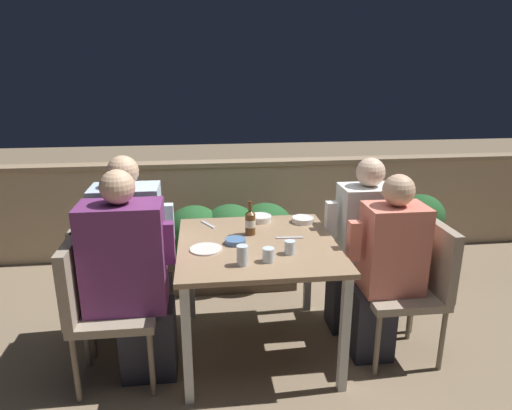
{
  "coord_description": "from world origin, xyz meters",
  "views": [
    {
      "loc": [
        -0.32,
        -2.59,
        1.82
      ],
      "look_at": [
        0.0,
        0.08,
        0.98
      ],
      "focal_mm": 32.0,
      "sensor_mm": 36.0,
      "label": 1
    }
  ],
  "objects_px": {
    "chair_left_near": "(97,297)",
    "person_coral_top": "(386,268)",
    "person_purple_stripe": "(132,279)",
    "potted_plant": "(419,231)",
    "person_blue_shirt": "(135,255)",
    "chair_left_far": "(104,273)",
    "chair_right_far": "(388,256)",
    "chair_right_near": "(416,277)",
    "beer_bottle": "(250,222)",
    "person_white_polo": "(360,245)"
  },
  "relations": [
    {
      "from": "chair_left_near",
      "to": "person_coral_top",
      "type": "bearing_deg",
      "value": 0.83
    },
    {
      "from": "person_purple_stripe",
      "to": "potted_plant",
      "type": "relative_size",
      "value": 1.59
    },
    {
      "from": "person_blue_shirt",
      "to": "chair_left_far",
      "type": "bearing_deg",
      "value": 180.0
    },
    {
      "from": "person_purple_stripe",
      "to": "chair_right_far",
      "type": "distance_m",
      "value": 1.73
    },
    {
      "from": "chair_left_near",
      "to": "chair_right_near",
      "type": "bearing_deg",
      "value": 0.74
    },
    {
      "from": "chair_left_far",
      "to": "beer_bottle",
      "type": "bearing_deg",
      "value": -0.35
    },
    {
      "from": "person_purple_stripe",
      "to": "chair_right_near",
      "type": "bearing_deg",
      "value": 0.83
    },
    {
      "from": "person_blue_shirt",
      "to": "person_white_polo",
      "type": "height_order",
      "value": "person_blue_shirt"
    },
    {
      "from": "chair_left_far",
      "to": "chair_right_near",
      "type": "relative_size",
      "value": 1.0
    },
    {
      "from": "person_purple_stripe",
      "to": "person_blue_shirt",
      "type": "height_order",
      "value": "person_blue_shirt"
    },
    {
      "from": "chair_right_near",
      "to": "potted_plant",
      "type": "distance_m",
      "value": 0.99
    },
    {
      "from": "chair_right_near",
      "to": "chair_left_near",
      "type": "bearing_deg",
      "value": -179.26
    },
    {
      "from": "person_blue_shirt",
      "to": "potted_plant",
      "type": "xyz_separation_m",
      "value": [
        2.19,
        0.58,
        -0.16
      ]
    },
    {
      "from": "chair_right_far",
      "to": "person_white_polo",
      "type": "height_order",
      "value": "person_white_polo"
    },
    {
      "from": "chair_left_near",
      "to": "chair_right_far",
      "type": "bearing_deg",
      "value": 10.95
    },
    {
      "from": "person_blue_shirt",
      "to": "person_coral_top",
      "type": "height_order",
      "value": "person_blue_shirt"
    },
    {
      "from": "chair_left_far",
      "to": "potted_plant",
      "type": "bearing_deg",
      "value": 13.67
    },
    {
      "from": "chair_right_far",
      "to": "beer_bottle",
      "type": "bearing_deg",
      "value": -177.06
    },
    {
      "from": "potted_plant",
      "to": "chair_left_near",
      "type": "bearing_deg",
      "value": -159.18
    },
    {
      "from": "person_purple_stripe",
      "to": "person_blue_shirt",
      "type": "bearing_deg",
      "value": 93.6
    },
    {
      "from": "person_coral_top",
      "to": "person_purple_stripe",
      "type": "bearing_deg",
      "value": -179.05
    },
    {
      "from": "chair_left_near",
      "to": "person_white_polo",
      "type": "bearing_deg",
      "value": 12.25
    },
    {
      "from": "person_white_polo",
      "to": "beer_bottle",
      "type": "distance_m",
      "value": 0.79
    },
    {
      "from": "chair_left_far",
      "to": "chair_right_near",
      "type": "xyz_separation_m",
      "value": [
        1.95,
        -0.3,
        0.0
      ]
    },
    {
      "from": "chair_left_far",
      "to": "chair_right_near",
      "type": "height_order",
      "value": "same"
    },
    {
      "from": "person_coral_top",
      "to": "chair_right_far",
      "type": "relative_size",
      "value": 1.35
    },
    {
      "from": "beer_bottle",
      "to": "person_purple_stripe",
      "type": "bearing_deg",
      "value": -156.23
    },
    {
      "from": "chair_left_near",
      "to": "person_coral_top",
      "type": "distance_m",
      "value": 1.73
    },
    {
      "from": "beer_bottle",
      "to": "chair_right_near",
      "type": "bearing_deg",
      "value": -15.96
    },
    {
      "from": "person_white_polo",
      "to": "beer_bottle",
      "type": "height_order",
      "value": "person_white_polo"
    },
    {
      "from": "person_blue_shirt",
      "to": "chair_right_far",
      "type": "bearing_deg",
      "value": 1.48
    },
    {
      "from": "person_purple_stripe",
      "to": "potted_plant",
      "type": "xyz_separation_m",
      "value": [
        2.17,
        0.9,
        -0.15
      ]
    },
    {
      "from": "person_white_polo",
      "to": "person_purple_stripe",
      "type": "bearing_deg",
      "value": -166.12
    },
    {
      "from": "chair_left_far",
      "to": "potted_plant",
      "type": "relative_size",
      "value": 1.11
    },
    {
      "from": "chair_right_near",
      "to": "potted_plant",
      "type": "height_order",
      "value": "chair_right_near"
    },
    {
      "from": "person_blue_shirt",
      "to": "person_white_polo",
      "type": "relative_size",
      "value": 1.05
    },
    {
      "from": "chair_left_near",
      "to": "chair_right_far",
      "type": "relative_size",
      "value": 1.0
    },
    {
      "from": "chair_left_near",
      "to": "chair_right_far",
      "type": "xyz_separation_m",
      "value": [
        1.89,
        0.37,
        0.0
      ]
    },
    {
      "from": "chair_left_far",
      "to": "potted_plant",
      "type": "distance_m",
      "value": 2.47
    },
    {
      "from": "person_purple_stripe",
      "to": "chair_left_far",
      "type": "distance_m",
      "value": 0.4
    },
    {
      "from": "person_purple_stripe",
      "to": "person_coral_top",
      "type": "xyz_separation_m",
      "value": [
        1.52,
        0.03,
        -0.03
      ]
    },
    {
      "from": "potted_plant",
      "to": "person_purple_stripe",
      "type": "bearing_deg",
      "value": -157.42
    },
    {
      "from": "chair_left_near",
      "to": "potted_plant",
      "type": "xyz_separation_m",
      "value": [
        2.38,
        0.9,
        -0.04
      ]
    },
    {
      "from": "person_purple_stripe",
      "to": "chair_right_near",
      "type": "xyz_separation_m",
      "value": [
        1.73,
        0.03,
        -0.1
      ]
    },
    {
      "from": "chair_right_far",
      "to": "potted_plant",
      "type": "distance_m",
      "value": 0.73
    },
    {
      "from": "chair_left_near",
      "to": "beer_bottle",
      "type": "xyz_separation_m",
      "value": [
        0.92,
        0.32,
        0.31
      ]
    },
    {
      "from": "chair_left_near",
      "to": "person_purple_stripe",
      "type": "bearing_deg",
      "value": -0.0
    },
    {
      "from": "person_coral_top",
      "to": "chair_right_far",
      "type": "xyz_separation_m",
      "value": [
        0.16,
        0.34,
        -0.07
      ]
    },
    {
      "from": "person_purple_stripe",
      "to": "chair_right_far",
      "type": "bearing_deg",
      "value": 12.24
    },
    {
      "from": "chair_right_far",
      "to": "person_white_polo",
      "type": "distance_m",
      "value": 0.22
    }
  ]
}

